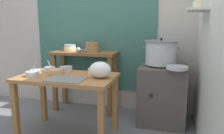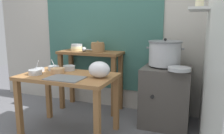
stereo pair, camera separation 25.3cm
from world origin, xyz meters
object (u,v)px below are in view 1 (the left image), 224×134
(serving_tray, at_px, (66,79))
(prep_bowl_0, at_px, (32,74))
(back_shelf_table, at_px, (85,66))
(plastic_bag, at_px, (100,70))
(wide_pan, at_px, (177,68))
(ladle, at_px, (79,50))
(prep_bowl_2, at_px, (50,69))
(clay_pot, at_px, (92,47))
(prep_bowl_5, at_px, (35,71))
(stove_block, at_px, (162,94))
(steamer_pot, at_px, (161,52))
(bowl_stack_enamel, at_px, (70,48))
(prep_bowl_3, at_px, (66,69))
(prep_bowl_4, at_px, (56,72))
(prep_bowl_1, at_px, (94,71))
(prep_table, at_px, (67,85))

(serving_tray, bearing_deg, prep_bowl_0, 173.95)
(back_shelf_table, relative_size, plastic_bag, 3.96)
(wide_pan, bearing_deg, ladle, 166.63)
(wide_pan, xyz_separation_m, prep_bowl_2, (-1.52, -0.24, -0.05))
(clay_pot, bearing_deg, prep_bowl_5, -121.31)
(stove_block, relative_size, clay_pot, 3.89)
(stove_block, bearing_deg, steamer_pot, 153.38)
(ladle, height_order, wide_pan, ladle)
(bowl_stack_enamel, distance_m, prep_bowl_2, 0.69)
(back_shelf_table, height_order, prep_bowl_0, back_shelf_table)
(prep_bowl_0, bearing_deg, clay_pot, 67.48)
(ladle, relative_size, prep_bowl_3, 1.63)
(wide_pan, xyz_separation_m, prep_bowl_0, (-1.57, -0.53, -0.05))
(stove_block, bearing_deg, ladle, 176.97)
(prep_bowl_0, xyz_separation_m, prep_bowl_4, (0.21, 0.14, 0.00))
(back_shelf_table, xyz_separation_m, prep_bowl_0, (-0.26, -0.92, 0.07))
(prep_bowl_1, bearing_deg, stove_block, 30.29)
(wide_pan, relative_size, prep_bowl_5, 2.16)
(stove_block, relative_size, wide_pan, 3.08)
(clay_pot, height_order, prep_bowl_0, clay_pot)
(prep_table, distance_m, prep_bowl_5, 0.46)
(serving_tray, xyz_separation_m, prep_bowl_1, (0.19, 0.38, 0.03))
(prep_table, height_order, prep_bowl_5, prep_bowl_5)
(back_shelf_table, height_order, plastic_bag, plastic_bag)
(serving_tray, height_order, prep_bowl_3, prep_bowl_3)
(plastic_bag, distance_m, prep_bowl_2, 0.73)
(back_shelf_table, xyz_separation_m, clay_pot, (0.12, 0.00, 0.29))
(clay_pot, distance_m, prep_bowl_1, 0.67)
(stove_block, relative_size, prep_bowl_1, 5.08)
(serving_tray, relative_size, prep_bowl_1, 2.61)
(plastic_bag, relative_size, wide_pan, 0.96)
(prep_bowl_5, bearing_deg, prep_bowl_4, -5.24)
(prep_bowl_3, bearing_deg, prep_bowl_1, -2.58)
(prep_bowl_1, relative_size, prep_bowl_2, 1.06)
(steamer_pot, bearing_deg, clay_pot, 173.62)
(steamer_pot, height_order, prep_bowl_1, steamer_pot)
(stove_block, relative_size, serving_tray, 1.95)
(steamer_pot, height_order, bowl_stack_enamel, steamer_pot)
(clay_pot, distance_m, prep_bowl_4, 0.83)
(prep_bowl_3, bearing_deg, ladle, 94.74)
(prep_table, bearing_deg, prep_bowl_5, 173.99)
(back_shelf_table, height_order, prep_bowl_1, back_shelf_table)
(prep_bowl_0, xyz_separation_m, prep_bowl_2, (0.05, 0.29, -0.00))
(clay_pot, height_order, prep_bowl_2, clay_pot)
(plastic_bag, xyz_separation_m, prep_bowl_3, (-0.52, 0.22, -0.06))
(prep_bowl_3, bearing_deg, serving_tray, -64.04)
(back_shelf_table, relative_size, stove_block, 1.23)
(plastic_bag, relative_size, prep_bowl_1, 1.58)
(bowl_stack_enamel, height_order, prep_bowl_1, bowl_stack_enamel)
(prep_bowl_5, bearing_deg, stove_block, 22.81)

